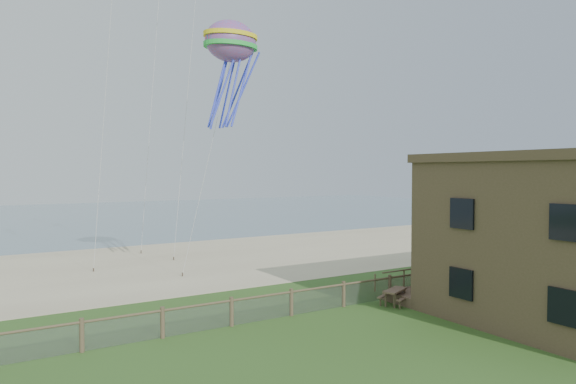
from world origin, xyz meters
The scene contains 7 objects.
ground centered at (0.00, 0.00, 0.00)m, with size 160.00×160.00×0.00m, color #31521C.
sand_beach centered at (0.00, 22.00, 0.00)m, with size 72.00×20.00×0.02m, color tan.
ocean centered at (0.00, 66.00, 0.00)m, with size 160.00×68.00×0.02m, color slate.
chainlink_fence centered at (0.00, 6.00, 0.55)m, with size 36.20×0.20×1.25m, color brown, non-canonical shape.
motel_deck centered at (13.00, 5.00, 0.25)m, with size 15.00×2.00×0.50m, color brown.
picnic_table centered at (5.44, 5.00, 0.35)m, with size 1.64×1.24×0.69m, color brown, non-canonical shape.
octopus_kite centered at (0.83, 14.09, 12.48)m, with size 3.35×2.37×6.90m, color #DB2244, non-canonical shape.
Camera 1 is at (-12.25, -13.65, 6.58)m, focal length 32.00 mm.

